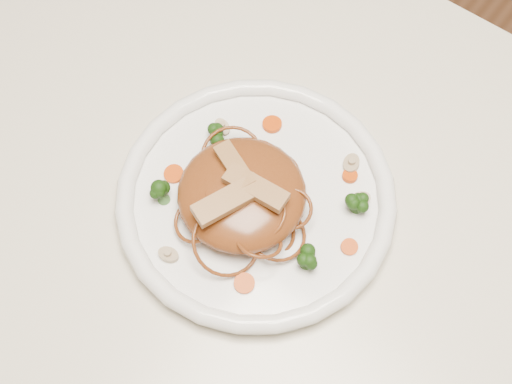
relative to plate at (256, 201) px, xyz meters
The scene contains 19 objects.
table 0.14m from the plate, 11.60° to the right, with size 1.20×0.80×0.75m.
plate is the anchor object (origin of this frame).
noodle_mound 0.03m from the plate, 119.27° to the right, with size 0.14×0.14×0.04m, color brown.
chicken_a 0.06m from the plate, 53.74° to the right, with size 0.07×0.02×0.01m, color tan.
chicken_b 0.06m from the plate, behind, with size 0.06×0.02×0.01m, color tan.
chicken_c 0.07m from the plate, 97.90° to the right, with size 0.07×0.02×0.01m, color tan.
broccoli_0 0.11m from the plate, 30.54° to the left, with size 0.03×0.03×0.03m, color #1D420D, non-canonical shape.
broccoli_1 0.09m from the plate, 158.08° to the left, with size 0.02×0.02×0.03m, color #1D420D, non-canonical shape.
broccoli_2 0.10m from the plate, 141.63° to the right, with size 0.03×0.03×0.03m, color #1D420D, non-canonical shape.
broccoli_3 0.09m from the plate, 18.68° to the right, with size 0.02×0.02×0.03m, color #1D420D, non-canonical shape.
carrot_0 0.11m from the plate, 51.01° to the left, with size 0.02×0.02×0.01m, color #BD4506.
carrot_1 0.09m from the plate, 160.14° to the right, with size 0.02×0.02×0.01m, color #BD4506.
carrot_2 0.11m from the plate, ahead, with size 0.02×0.02×0.01m, color #BD4506.
carrot_3 0.09m from the plate, 115.79° to the left, with size 0.02×0.02×0.01m, color #BD4506.
carrot_4 0.10m from the plate, 59.91° to the right, with size 0.02×0.02×0.01m, color #BD4506.
mushroom_0 0.11m from the plate, 106.45° to the right, with size 0.02×0.02×0.01m, color #BEB08E.
mushroom_1 0.11m from the plate, 34.79° to the left, with size 0.02×0.02×0.01m, color #BEB08E.
mushroom_2 0.10m from the plate, 150.61° to the left, with size 0.02×0.02×0.01m, color #BEB08E.
mushroom_3 0.11m from the plate, 58.08° to the left, with size 0.03×0.03×0.01m, color #BEB08E.
Camera 1 is at (0.10, -0.24, 1.44)m, focal length 48.62 mm.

